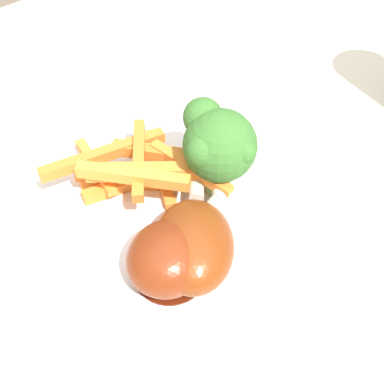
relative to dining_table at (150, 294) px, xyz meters
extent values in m
cube|color=silver|center=(0.00, 0.00, 0.10)|extent=(0.93, 0.79, 0.03)
cylinder|color=#ACA695|center=(-0.41, -0.33, -0.26)|extent=(0.06, 0.06, 0.70)
cylinder|color=white|center=(-0.03, 0.03, 0.13)|extent=(0.26, 0.26, 0.01)
cylinder|color=#93B75F|center=(-0.06, 0.02, 0.15)|extent=(0.02, 0.02, 0.03)
sphere|color=#366C2B|center=(-0.06, 0.02, 0.18)|extent=(0.06, 0.06, 0.06)
sphere|color=#366C2B|center=(-0.06, 0.00, 0.18)|extent=(0.02, 0.02, 0.02)
sphere|color=#366C2B|center=(-0.07, 0.04, 0.19)|extent=(0.02, 0.02, 0.02)
sphere|color=#366C2B|center=(-0.08, 0.02, 0.18)|extent=(0.02, 0.02, 0.02)
sphere|color=#366C2B|center=(-0.07, 0.00, 0.19)|extent=(0.03, 0.03, 0.03)
sphere|color=#366C2B|center=(-0.04, 0.02, 0.19)|extent=(0.03, 0.03, 0.03)
cube|color=orange|center=(-0.02, -0.02, 0.14)|extent=(0.10, 0.03, 0.01)
cube|color=orange|center=(-0.01, -0.01, 0.16)|extent=(0.08, 0.07, 0.01)
cube|color=orange|center=(0.01, -0.05, 0.14)|extent=(0.02, 0.07, 0.01)
cube|color=orange|center=(-0.04, 0.01, 0.16)|extent=(0.02, 0.08, 0.01)
cube|color=orange|center=(0.00, -0.05, 0.16)|extent=(0.11, 0.03, 0.01)
cube|color=orange|center=(-0.03, -0.03, 0.16)|extent=(0.05, 0.06, 0.01)
cube|color=orange|center=(0.00, -0.01, 0.17)|extent=(0.07, 0.07, 0.01)
cube|color=orange|center=(-0.01, -0.02, 0.14)|extent=(0.08, 0.07, 0.01)
cube|color=orange|center=(-0.01, -0.03, 0.14)|extent=(0.06, 0.06, 0.01)
cube|color=orange|center=(-0.04, -0.02, 0.14)|extent=(0.05, 0.09, 0.01)
cube|color=orange|center=(-0.02, -0.02, 0.16)|extent=(0.06, 0.08, 0.01)
cylinder|color=#511D0A|center=(0.00, 0.07, 0.13)|extent=(0.05, 0.05, 0.00)
ellipsoid|color=maroon|center=(0.00, 0.07, 0.15)|extent=(0.10, 0.10, 0.04)
cylinder|color=beige|center=(-0.04, 0.02, 0.15)|extent=(0.03, 0.03, 0.01)
sphere|color=silver|center=(-0.05, 0.01, 0.15)|extent=(0.02, 0.02, 0.02)
cylinder|color=#4F180A|center=(0.02, 0.06, 0.13)|extent=(0.05, 0.05, 0.00)
ellipsoid|color=maroon|center=(0.02, 0.06, 0.15)|extent=(0.08, 0.08, 0.04)
cylinder|color=beige|center=(-0.03, 0.05, 0.15)|extent=(0.04, 0.02, 0.01)
sphere|color=silver|center=(-0.05, 0.04, 0.15)|extent=(0.02, 0.02, 0.02)
camera|label=1|loc=(0.14, 0.23, 0.45)|focal=48.50mm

